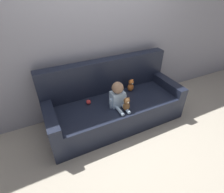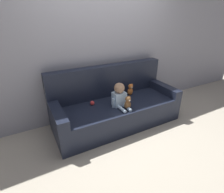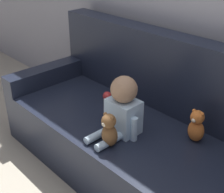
{
  "view_description": "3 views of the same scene",
  "coord_description": "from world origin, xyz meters",
  "px_view_note": "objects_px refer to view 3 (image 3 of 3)",
  "views": [
    {
      "loc": [
        -1.05,
        -2.02,
        2.07
      ],
      "look_at": [
        -0.07,
        -0.02,
        0.54
      ],
      "focal_mm": 28.0,
      "sensor_mm": 36.0,
      "label": 1
    },
    {
      "loc": [
        -1.34,
        -2.34,
        1.82
      ],
      "look_at": [
        -0.15,
        -0.11,
        0.61
      ],
      "focal_mm": 28.0,
      "sensor_mm": 36.0,
      "label": 2
    },
    {
      "loc": [
        1.2,
        -1.37,
        1.61
      ],
      "look_at": [
        -0.19,
        -0.06,
        0.6
      ],
      "focal_mm": 50.0,
      "sensor_mm": 36.0,
      "label": 3
    }
  ],
  "objects_px": {
    "person_baby": "(122,108)",
    "plush_toy_side": "(196,126)",
    "toy_ball": "(107,96)",
    "teddy_bear_brown": "(109,130)",
    "couch": "(143,133)"
  },
  "relations": [
    {
      "from": "plush_toy_side",
      "to": "toy_ball",
      "type": "distance_m",
      "value": 0.79
    },
    {
      "from": "person_baby",
      "to": "plush_toy_side",
      "type": "height_order",
      "value": "person_baby"
    },
    {
      "from": "couch",
      "to": "toy_ball",
      "type": "relative_size",
      "value": 30.28
    },
    {
      "from": "couch",
      "to": "person_baby",
      "type": "bearing_deg",
      "value": -95.8
    },
    {
      "from": "couch",
      "to": "plush_toy_side",
      "type": "relative_size",
      "value": 9.91
    },
    {
      "from": "person_baby",
      "to": "teddy_bear_brown",
      "type": "height_order",
      "value": "person_baby"
    },
    {
      "from": "couch",
      "to": "toy_ball",
      "type": "bearing_deg",
      "value": 175.92
    },
    {
      "from": "person_baby",
      "to": "couch",
      "type": "bearing_deg",
      "value": 84.2
    },
    {
      "from": "person_baby",
      "to": "teddy_bear_brown",
      "type": "distance_m",
      "value": 0.19
    },
    {
      "from": "couch",
      "to": "plush_toy_side",
      "type": "bearing_deg",
      "value": 10.45
    },
    {
      "from": "couch",
      "to": "toy_ball",
      "type": "distance_m",
      "value": 0.44
    },
    {
      "from": "plush_toy_side",
      "to": "toy_ball",
      "type": "height_order",
      "value": "plush_toy_side"
    },
    {
      "from": "person_baby",
      "to": "toy_ball",
      "type": "distance_m",
      "value": 0.48
    },
    {
      "from": "teddy_bear_brown",
      "to": "toy_ball",
      "type": "relative_size",
      "value": 3.14
    },
    {
      "from": "plush_toy_side",
      "to": "toy_ball",
      "type": "bearing_deg",
      "value": -177.15
    }
  ]
}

